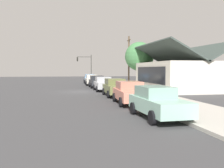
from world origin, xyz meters
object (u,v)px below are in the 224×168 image
shade_tree (139,57)px  utility_pole_wooden (129,60)px  car_charcoal (97,81)px  car_seafoam (157,102)px  car_coral (130,92)px  car_ivory (92,80)px  traffic_light_main (86,64)px  car_olive (115,87)px  car_skyblue (90,79)px  car_silver (103,84)px  fire_hydrant_red (152,98)px

shade_tree → utility_pole_wooden: bearing=-162.1°
car_charcoal → car_seafoam: 22.31m
car_charcoal → car_coral: (16.80, 0.10, 0.00)m
car_coral → car_seafoam: same height
car_ivory → utility_pole_wooden: 6.52m
traffic_light_main → utility_pole_wooden: size_ratio=0.69×
car_olive → shade_tree: (-12.80, 6.18, 3.47)m
car_seafoam → car_skyblue: bearing=178.0°
traffic_light_main → car_seafoam: bearing=0.4°
utility_pole_wooden → car_silver: bearing=-29.8°
traffic_light_main → car_silver: bearing=0.5°
car_ivory → traffic_light_main: 9.61m
car_skyblue → car_olive: same height
shade_tree → traffic_light_main: (-13.34, -6.53, -0.80)m
utility_pole_wooden → shade_tree: bearing=17.9°
car_seafoam → car_silver: bearing=178.4°
car_ivory → car_coral: 22.28m
car_silver → car_coral: bearing=1.8°
car_silver → shade_tree: shade_tree is taller
car_ivory → car_olive: same height
shade_tree → utility_pole_wooden: utility_pole_wooden is taller
car_coral → car_ivory: bearing=-176.7°
car_skyblue → car_ivory: 5.29m
car_silver → car_coral: size_ratio=0.96×
car_coral → fire_hydrant_red: (0.89, 1.36, -0.32)m
car_coral → car_silver: bearing=-176.6°
car_skyblue → car_olive: size_ratio=0.95×
car_ivory → car_olive: size_ratio=1.03×
car_ivory → fire_hydrant_red: car_ivory is taller
car_charcoal → car_silver: 5.51m
shade_tree → car_silver: bearing=-42.7°
car_silver → car_olive: same height
car_skyblue → car_olive: bearing=2.0°
car_skyblue → car_ivory: (5.29, -0.24, 0.00)m
shade_tree → traffic_light_main: shade_tree is taller
car_silver → utility_pole_wooden: size_ratio=0.61×
car_charcoal → traffic_light_main: (-14.71, -0.20, 2.67)m
fire_hydrant_red → utility_pole_wooden: bearing=169.6°
car_charcoal → utility_pole_wooden: 7.47m
car_ivory → car_silver: same height
utility_pole_wooden → traffic_light_main: bearing=-152.0°
car_coral → fire_hydrant_red: size_ratio=6.69×
shade_tree → car_olive: bearing=-25.8°
car_skyblue → utility_pole_wooden: size_ratio=0.61×
fire_hydrant_red → car_charcoal: bearing=-175.3°
car_seafoam → fire_hydrant_red: (-4.62, 1.40, -0.32)m
car_silver → car_olive: bearing=2.7°
car_silver → car_skyblue: bearing=-179.4°
car_skyblue → car_charcoal: (10.76, -0.14, 0.00)m
car_skyblue → fire_hydrant_red: (28.45, 1.31, -0.32)m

